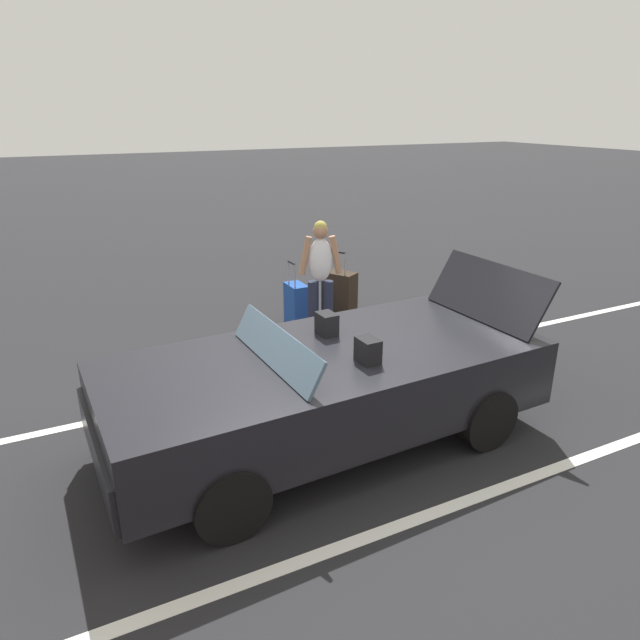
# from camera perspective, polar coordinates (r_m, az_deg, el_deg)

# --- Properties ---
(ground_plane) EXTENTS (80.00, 80.00, 0.00)m
(ground_plane) POSITION_cam_1_polar(r_m,az_deg,el_deg) (5.65, 0.65, -11.95)
(ground_plane) COLOR black
(lot_line_near) EXTENTS (18.00, 0.12, 0.01)m
(lot_line_near) POSITION_cam_1_polar(r_m,az_deg,el_deg) (6.73, -4.63, -6.33)
(lot_line_near) COLOR silver
(lot_line_near) RESTS_ON ground_plane
(lot_line_mid) EXTENTS (18.00, 0.12, 0.01)m
(lot_line_mid) POSITION_cam_1_polar(r_m,az_deg,el_deg) (4.73, 8.49, -19.67)
(lot_line_mid) COLOR silver
(lot_line_mid) RESTS_ON ground_plane
(convertible_car) EXTENTS (4.27, 1.96, 1.50)m
(convertible_car) POSITION_cam_1_polar(r_m,az_deg,el_deg) (5.27, -1.22, -7.07)
(convertible_car) COLOR black
(convertible_car) RESTS_ON ground_plane
(suitcase_large_black) EXTENTS (0.49, 0.56, 1.08)m
(suitcase_large_black) POSITION_cam_1_polar(r_m,az_deg,el_deg) (8.59, 1.99, 2.46)
(suitcase_large_black) COLOR #2D2319
(suitcase_large_black) RESTS_ON ground_plane
(suitcase_medium_bright) EXTENTS (0.26, 0.40, 0.97)m
(suitcase_medium_bright) POSITION_cam_1_polar(r_m,az_deg,el_deg) (8.40, -2.38, 1.61)
(suitcase_medium_bright) COLOR #1E479E
(suitcase_medium_bright) RESTS_ON ground_plane
(duffel_bag) EXTENTS (0.39, 0.65, 0.34)m
(duffel_bag) POSITION_cam_1_polar(r_m,az_deg,el_deg) (7.48, -4.53, -2.14)
(duffel_bag) COLOR red
(duffel_bag) RESTS_ON ground_plane
(traveler_person) EXTENTS (0.60, 0.32, 1.65)m
(traveler_person) POSITION_cam_1_polar(r_m,az_deg,el_deg) (7.71, 0.05, 4.71)
(traveler_person) COLOR #1E2338
(traveler_person) RESTS_ON ground_plane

